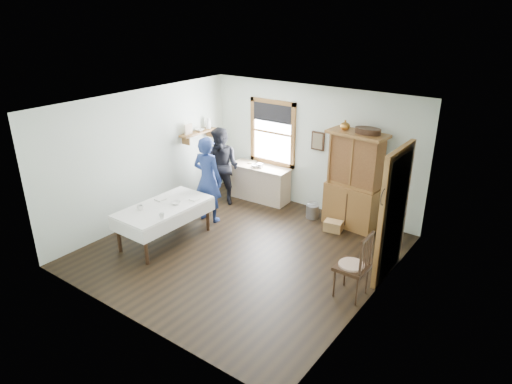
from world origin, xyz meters
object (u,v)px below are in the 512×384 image
(work_counter, at_px, (260,183))
(dining_table, at_px, (165,223))
(china_hutch, at_px, (354,181))
(wicker_basket, at_px, (333,226))
(woman_blue, at_px, (208,183))
(figure_dark, at_px, (222,170))
(spindle_chair, at_px, (352,264))
(pail, at_px, (312,211))

(work_counter, height_order, dining_table, work_counter)
(china_hutch, height_order, dining_table, china_hutch)
(wicker_basket, distance_m, woman_blue, 2.69)
(work_counter, xyz_separation_m, wicker_basket, (2.13, -0.45, -0.30))
(work_counter, relative_size, figure_dark, 0.87)
(wicker_basket, relative_size, woman_blue, 0.21)
(dining_table, xyz_separation_m, spindle_chair, (3.64, 0.44, 0.19))
(woman_blue, xyz_separation_m, figure_dark, (-0.33, 0.84, -0.03))
(dining_table, bearing_deg, figure_dark, 97.62)
(china_hutch, height_order, woman_blue, china_hutch)
(china_hutch, xyz_separation_m, spindle_chair, (1.05, -2.24, -0.43))
(spindle_chair, height_order, figure_dark, figure_dark)
(pail, bearing_deg, spindle_chair, -48.46)
(work_counter, height_order, woman_blue, woman_blue)
(china_hutch, xyz_separation_m, woman_blue, (-2.52, -1.50, -0.15))
(china_hutch, distance_m, woman_blue, 2.94)
(work_counter, bearing_deg, pail, -8.97)
(pail, height_order, figure_dark, figure_dark)
(dining_table, xyz_separation_m, woman_blue, (0.06, 1.18, 0.47))
(pail, xyz_separation_m, figure_dark, (-2.05, -0.52, 0.66))
(spindle_chair, relative_size, pail, 3.83)
(pail, bearing_deg, dining_table, -124.95)
(work_counter, distance_m, pail, 1.51)
(spindle_chair, height_order, wicker_basket, spindle_chair)
(pail, bearing_deg, china_hutch, 9.52)
(work_counter, relative_size, wicker_basket, 3.98)
(figure_dark, bearing_deg, dining_table, -91.26)
(spindle_chair, bearing_deg, wicker_basket, 124.54)
(china_hutch, bearing_deg, work_counter, -175.54)
(dining_table, height_order, pail, dining_table)
(work_counter, height_order, figure_dark, figure_dark)
(china_hutch, distance_m, dining_table, 3.77)
(china_hutch, relative_size, dining_table, 1.07)
(pail, bearing_deg, woman_blue, -141.55)
(dining_table, height_order, spindle_chair, spindle_chair)
(wicker_basket, bearing_deg, work_counter, 168.15)
(dining_table, relative_size, spindle_chair, 1.66)
(pail, xyz_separation_m, woman_blue, (-1.71, -1.36, 0.69))
(work_counter, height_order, pail, work_counter)
(work_counter, distance_m, china_hutch, 2.36)
(pail, distance_m, woman_blue, 2.29)
(spindle_chair, xyz_separation_m, pail, (-1.86, 2.10, -0.41))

